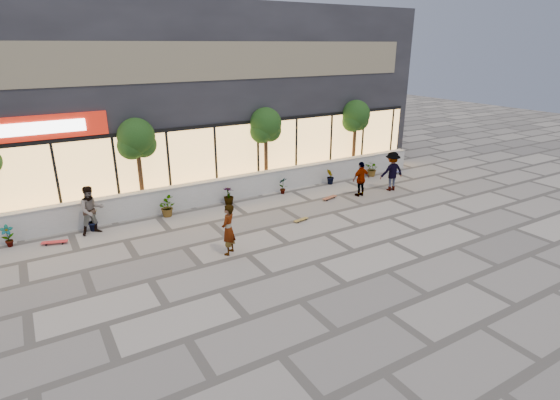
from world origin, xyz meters
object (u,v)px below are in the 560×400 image
skater_right_far (392,171)px  tree_midwest (137,141)px  skateboard_center (301,220)px  tree_mideast (266,127)px  skater_left (92,210)px  skateboard_right_near (329,198)px  skateboard_right_far (396,172)px  tree_east (356,118)px  skater_right_near (361,179)px  skater_center (228,230)px  skateboard_left (55,242)px

skater_right_far → tree_midwest: bearing=-8.5°
skateboard_center → tree_mideast: bearing=67.7°
tree_mideast → skater_left: bearing=-169.2°
skateboard_right_near → skateboard_right_far: bearing=1.3°
tree_midwest → skateboard_center: tree_midwest is taller
tree_east → skateboard_right_far: (1.80, -1.50, -2.91)m
skater_right_far → skateboard_center: 6.09m
skater_right_far → tree_mideast: bearing=-25.9°
tree_east → skater_right_near: size_ratio=2.39×
tree_east → skater_right_far: 4.06m
skateboard_right_far → tree_midwest: bearing=178.3°
skater_right_near → skateboard_center: skater_right_near is taller
skater_right_near → skateboard_right_far: size_ratio=2.17×
skater_center → skater_right_near: skater_center is taller
skater_left → skater_right_far: bearing=-17.2°
tree_mideast → tree_east: 5.50m
skater_right_far → skateboard_center: size_ratio=2.63×
skater_right_near → skateboard_right_near: skater_right_near is taller
tree_east → skater_left: 13.98m
tree_mideast → skateboard_right_far: tree_mideast is taller
tree_east → skateboard_right_near: size_ratio=4.56×
tree_midwest → skater_left: 3.42m
skater_center → skateboard_center: bearing=155.2°
skater_right_far → skateboard_center: bearing=19.4°
skater_right_near → skater_right_far: (1.84, -0.09, 0.13)m
tree_mideast → skater_center: size_ratio=2.22×
tree_mideast → skater_left: size_ratio=2.11×
tree_mideast → skater_center: (-4.61, -5.68, -2.10)m
skater_center → skateboard_right_far: skater_center is taller
skater_right_far → skateboard_right_far: size_ratio=2.50×
tree_midwest → skateboard_right_near: tree_midwest is taller
skateboard_center → skateboard_left: bearing=152.2°
tree_midwest → skateboard_center: bearing=-42.1°
tree_mideast → skateboard_center: size_ratio=5.46×
tree_midwest → skater_right_far: tree_midwest is taller
tree_midwest → skater_right_far: 11.68m
skater_center → skateboard_left: size_ratio=1.97×
skater_center → skateboard_center: skater_center is taller
tree_midwest → skateboard_right_near: (7.61, -3.03, -2.90)m
skater_right_near → skateboard_center: size_ratio=2.28×
skater_center → skateboard_left: (-5.01, 3.83, -0.79)m
skateboard_center → tree_east: bearing=24.8°
skater_left → skateboard_right_far: skater_left is taller
skateboard_right_far → skater_center: bearing=-155.9°
tree_east → skateboard_right_far: bearing=-39.8°
tree_east → skater_right_near: bearing=-125.0°
skater_left → skateboard_center: skater_left is taller
skateboard_right_near → skateboard_right_far: 5.89m
skater_right_near → skateboard_center: bearing=15.5°
skater_right_near → tree_midwest: bearing=-20.9°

